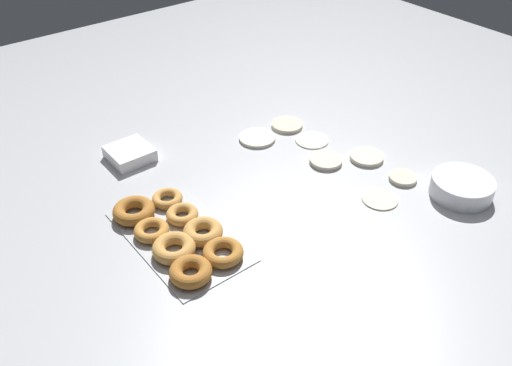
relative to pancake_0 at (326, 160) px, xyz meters
The scene contains 11 objects.
ground_plane 0.13m from the pancake_0, 100.35° to the right, with size 3.00×3.00×0.00m, color #B2B5BA.
pancake_0 is the anchor object (origin of this frame).
pancake_1 0.22m from the pancake_0, ahead, with size 0.10×0.10×0.01m, color beige.
pancake_2 0.13m from the pancake_0, 156.29° to the left, with size 0.11×0.11×0.01m, color silver.
pancake_3 0.13m from the pancake_0, 60.78° to the left, with size 0.10×0.10×0.01m, color beige.
pancake_4 0.24m from the pancake_0, 168.76° to the left, with size 0.10×0.10×0.01m, color beige.
pancake_5 0.25m from the pancake_0, 160.61° to the right, with size 0.12×0.12×0.01m, color silver.
pancake_6 0.23m from the pancake_0, 29.48° to the left, with size 0.08×0.08×0.01m, color beige.
donut_tray 0.54m from the pancake_0, 88.05° to the right, with size 0.39×0.22×0.04m.
batter_bowl 0.39m from the pancake_0, 27.94° to the left, with size 0.17×0.17×0.05m.
container_stack 0.60m from the pancake_0, 129.81° to the right, with size 0.13×0.12×0.04m.
Camera 1 is at (0.96, -0.88, 0.93)m, focal length 38.00 mm.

